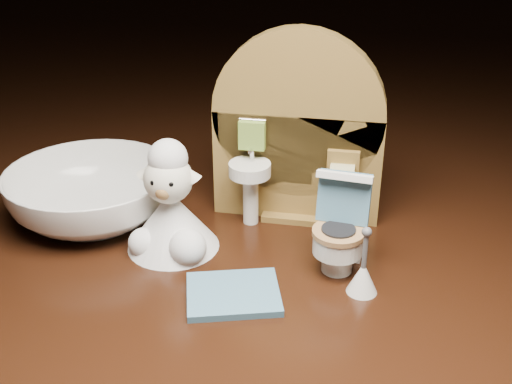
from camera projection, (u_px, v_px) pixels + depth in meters
backdrop_panel at (296, 139)px, 0.49m from camera, size 0.13×0.05×0.15m
toy_toilet at (341, 233)px, 0.44m from camera, size 0.04×0.05×0.07m
bath_mat at (233, 294)px, 0.42m from camera, size 0.07×0.06×0.00m
toilet_brush at (363, 275)px, 0.42m from camera, size 0.02×0.02×0.05m
plush_lamb at (171, 212)px, 0.46m from camera, size 0.07×0.07×0.09m
ceramic_bowl at (92, 195)px, 0.50m from camera, size 0.16×0.16×0.04m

